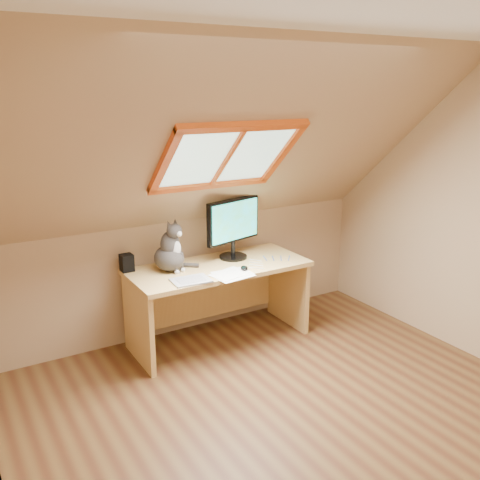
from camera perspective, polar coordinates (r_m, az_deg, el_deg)
ground at (r=3.64m, az=7.30°, el=-19.35°), size 3.50×3.50×0.00m
room_shell at (r=2.98m, az=9.36°, el=2.79°), size 3.52×3.52×2.41m
desk at (r=4.55m, az=-2.69°, el=-5.04°), size 1.49×0.65×0.68m
monitor at (r=4.52m, az=-0.71°, el=1.65°), size 0.55×0.24×0.52m
cat at (r=4.29m, az=-7.49°, el=-1.29°), size 0.33×0.35×0.43m
desk_speaker at (r=4.36m, az=-11.99°, el=-2.39°), size 0.10×0.10×0.14m
graphics_tablet at (r=4.08m, az=-5.26°, el=-4.32°), size 0.30×0.22×0.01m
mouse at (r=4.30m, az=0.46°, el=-3.02°), size 0.09×0.11×0.03m
papers at (r=4.19m, az=-1.10°, el=-3.76°), size 0.35×0.30×0.01m
cables at (r=4.53m, az=3.12°, el=-2.20°), size 0.51×0.26×0.01m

